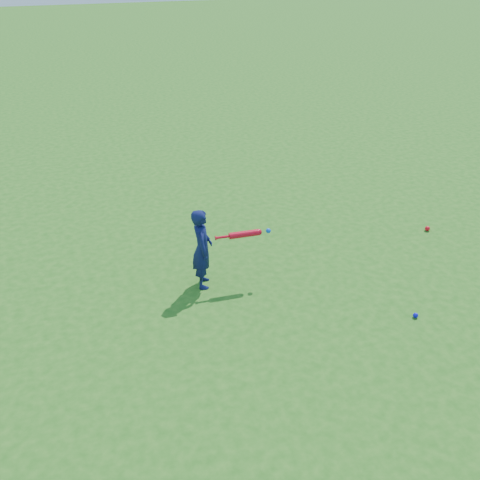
{
  "coord_description": "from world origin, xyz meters",
  "views": [
    {
      "loc": [
        -1.78,
        -5.32,
        3.91
      ],
      "look_at": [
        0.29,
        0.32,
        0.59
      ],
      "focal_mm": 40.0,
      "sensor_mm": 36.0,
      "label": 1
    }
  ],
  "objects": [
    {
      "name": "ground_ball_red",
      "position": [
        3.5,
        0.59,
        0.04
      ],
      "size": [
        0.08,
        0.08,
        0.08
      ],
      "primitive_type": "sphere",
      "color": "red",
      "rests_on": "ground"
    },
    {
      "name": "bat_swing",
      "position": [
        0.36,
        0.27,
        0.69
      ],
      "size": [
        0.74,
        0.11,
        0.08
      ],
      "rotation": [
        0.0,
        0.0,
        -0.07
      ],
      "color": "red",
      "rests_on": "ground"
    },
    {
      "name": "child",
      "position": [
        -0.21,
        0.35,
        0.54
      ],
      "size": [
        0.35,
        0.45,
        1.08
      ],
      "primitive_type": "imported",
      "rotation": [
        0.0,
        0.0,
        1.32
      ],
      "color": "#0F1548",
      "rests_on": "ground"
    },
    {
      "name": "ground",
      "position": [
        0.0,
        0.0,
        0.0
      ],
      "size": [
        80.0,
        80.0,
        0.0
      ],
      "primitive_type": "plane",
      "color": "#226017",
      "rests_on": "ground"
    },
    {
      "name": "ground_ball_blue",
      "position": [
        1.97,
        -1.21,
        0.03
      ],
      "size": [
        0.06,
        0.06,
        0.06
      ],
      "primitive_type": "sphere",
      "color": "#0D0CD5",
      "rests_on": "ground"
    }
  ]
}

